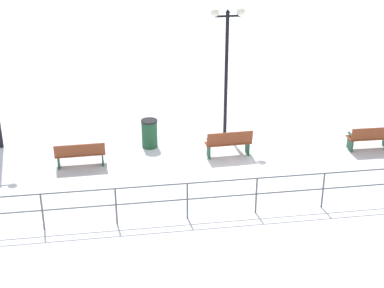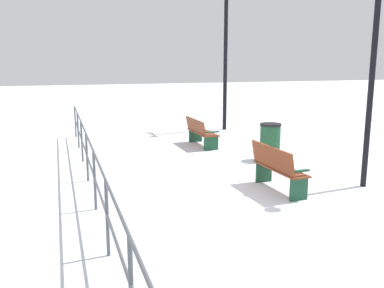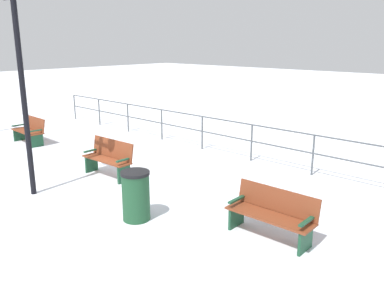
{
  "view_description": "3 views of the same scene",
  "coord_description": "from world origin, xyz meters",
  "px_view_note": "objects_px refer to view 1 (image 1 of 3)",
  "views": [
    {
      "loc": [
        -17.2,
        3.87,
        8.52
      ],
      "look_at": [
        -1.21,
        1.43,
        1.13
      ],
      "focal_mm": 54.67,
      "sensor_mm": 36.0,
      "label": 1
    },
    {
      "loc": [
        -4.15,
        -7.43,
        2.65
      ],
      "look_at": [
        -1.35,
        1.36,
        0.81
      ],
      "focal_mm": 39.46,
      "sensor_mm": 36.0,
      "label": 2
    },
    {
      "loc": [
        5.78,
        8.24,
        3.41
      ],
      "look_at": [
        -1.61,
        1.39,
        0.79
      ],
      "focal_mm": 37.01,
      "sensor_mm": 36.0,
      "label": 3
    }
  ],
  "objects_px": {
    "bench_nearest": "(370,137)",
    "bench_third": "(80,154)",
    "lamppost_middle": "(227,46)",
    "trash_bin": "(150,133)",
    "bench_second": "(229,143)"
  },
  "relations": [
    {
      "from": "bench_third",
      "to": "bench_second",
      "type": "bearing_deg",
      "value": -91.3
    },
    {
      "from": "bench_second",
      "to": "trash_bin",
      "type": "relative_size",
      "value": 1.57
    },
    {
      "from": "bench_nearest",
      "to": "bench_third",
      "type": "xyz_separation_m",
      "value": [
        0.21,
        9.74,
        -0.01
      ]
    },
    {
      "from": "bench_third",
      "to": "bench_nearest",
      "type": "bearing_deg",
      "value": -92.47
    },
    {
      "from": "bench_nearest",
      "to": "bench_third",
      "type": "bearing_deg",
      "value": 90.08
    },
    {
      "from": "bench_third",
      "to": "trash_bin",
      "type": "distance_m",
      "value": 2.62
    },
    {
      "from": "bench_second",
      "to": "bench_third",
      "type": "bearing_deg",
      "value": 87.56
    },
    {
      "from": "lamppost_middle",
      "to": "trash_bin",
      "type": "bearing_deg",
      "value": 104.92
    },
    {
      "from": "lamppost_middle",
      "to": "bench_third",
      "type": "bearing_deg",
      "value": 110.54
    },
    {
      "from": "bench_nearest",
      "to": "trash_bin",
      "type": "bearing_deg",
      "value": 80.69
    },
    {
      "from": "trash_bin",
      "to": "bench_second",
      "type": "bearing_deg",
      "value": -115.07
    },
    {
      "from": "bench_second",
      "to": "bench_third",
      "type": "relative_size",
      "value": 0.96
    },
    {
      "from": "bench_third",
      "to": "lamppost_middle",
      "type": "bearing_deg",
      "value": -70.67
    },
    {
      "from": "bench_nearest",
      "to": "trash_bin",
      "type": "height_order",
      "value": "trash_bin"
    },
    {
      "from": "lamppost_middle",
      "to": "trash_bin",
      "type": "height_order",
      "value": "lamppost_middle"
    }
  ]
}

